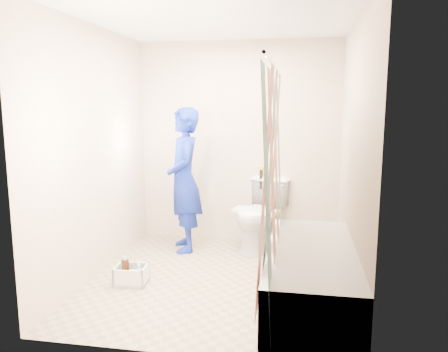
% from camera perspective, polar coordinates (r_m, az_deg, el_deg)
% --- Properties ---
extents(floor, '(2.60, 2.60, 0.00)m').
position_cam_1_polar(floor, '(4.30, -0.69, -13.36)').
color(floor, tan).
rests_on(floor, ground).
extents(ceiling, '(2.40, 2.60, 0.02)m').
position_cam_1_polar(ceiling, '(4.04, -0.76, 19.92)').
color(ceiling, white).
rests_on(ceiling, wall_back).
extents(wall_back, '(2.40, 0.02, 2.40)m').
position_cam_1_polar(wall_back, '(5.27, 1.92, 4.33)').
color(wall_back, '#C7B499').
rests_on(wall_back, ground).
extents(wall_front, '(2.40, 0.02, 2.40)m').
position_cam_1_polar(wall_front, '(2.74, -5.79, -0.34)').
color(wall_front, '#C7B499').
rests_on(wall_front, ground).
extents(wall_left, '(0.02, 2.60, 2.40)m').
position_cam_1_polar(wall_left, '(4.38, -16.37, 2.94)').
color(wall_left, '#C7B499').
rests_on(wall_left, ground).
extents(wall_right, '(0.02, 2.60, 2.40)m').
position_cam_1_polar(wall_right, '(3.95, 16.65, 2.28)').
color(wall_right, '#C7B499').
rests_on(wall_right, ground).
extents(bathtub, '(0.70, 1.75, 0.50)m').
position_cam_1_polar(bathtub, '(3.74, 11.26, -12.67)').
color(bathtub, silver).
rests_on(bathtub, ground).
extents(curtain_rod, '(0.02, 1.90, 0.02)m').
position_cam_1_polar(curtain_rod, '(3.49, 6.58, 14.07)').
color(curtain_rod, silver).
rests_on(curtain_rod, wall_back).
extents(shower_curtain, '(0.06, 1.75, 1.80)m').
position_cam_1_polar(shower_curtain, '(3.54, 6.30, -1.12)').
color(shower_curtain, white).
rests_on(shower_curtain, curtain_rod).
extents(toilet, '(0.67, 0.90, 0.81)m').
position_cam_1_polar(toilet, '(5.07, 4.75, -5.00)').
color(toilet, white).
rests_on(toilet, ground).
extents(tank_lid, '(0.54, 0.36, 0.04)m').
position_cam_1_polar(tank_lid, '(4.94, 4.17, -4.54)').
color(tank_lid, white).
rests_on(tank_lid, toilet).
extents(tank_internals, '(0.19, 0.09, 0.27)m').
position_cam_1_polar(tank_internals, '(5.20, 5.27, -0.20)').
color(tank_internals, black).
rests_on(tank_internals, toilet).
extents(plumber, '(0.59, 0.70, 1.63)m').
position_cam_1_polar(plumber, '(4.95, -5.22, -0.52)').
color(plumber, '#103DA0').
rests_on(plumber, ground).
extents(cleaning_caddy, '(0.31, 0.25, 0.22)m').
position_cam_1_polar(cleaning_caddy, '(4.25, -11.90, -12.63)').
color(cleaning_caddy, silver).
rests_on(cleaning_caddy, ground).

